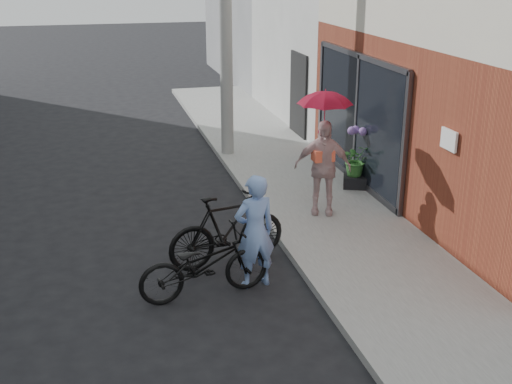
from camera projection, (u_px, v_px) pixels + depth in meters
name	position (u px, v px, depth m)	size (l,w,h in m)	color
ground	(242.00, 284.00, 9.00)	(80.00, 80.00, 0.00)	black
sidewalk	(331.00, 214.00, 11.29)	(2.20, 24.00, 0.12)	gray
curb	(268.00, 220.00, 11.02)	(0.12, 24.00, 0.12)	#9E9E99
officer	(255.00, 232.00, 8.69)	(0.59, 0.39, 1.62)	#7B9CDB
bike_left	(204.00, 265.00, 8.51)	(0.62, 1.79, 0.94)	black
bike_right	(227.00, 230.00, 9.42)	(0.52, 1.83, 1.10)	black
kimono_woman	(323.00, 167.00, 10.94)	(0.97, 0.40, 1.65)	beige
parasol	(325.00, 97.00, 10.53)	(0.88, 0.88, 0.77)	#BC1637
planter	(355.00, 181.00, 12.45)	(0.44, 0.44, 0.23)	black
potted_plant	(356.00, 160.00, 12.30)	(0.57, 0.49, 0.63)	#2E6628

